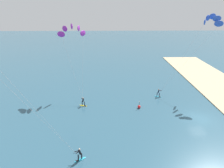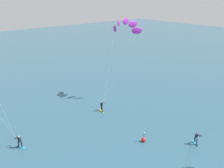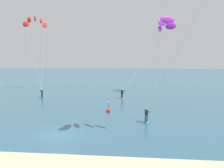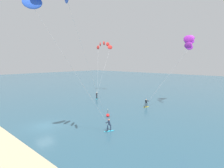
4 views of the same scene
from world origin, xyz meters
The scene contains 5 objects.
ground_plane centered at (0.00, 0.00, 0.00)m, with size 240.00×240.00×0.00m, color #2D566B.
kitesurfer_nearshore centered at (10.97, -4.36, 14.02)m, with size 5.74×11.66×15.81m.
kitesurfer_mid_water centered at (-11.96, 24.02, 13.09)m, with size 6.11×8.23×14.84m.
kitesurfer_far_out centered at (11.68, 21.79, 12.26)m, with size 9.14×6.02×13.99m.
marker_buoy centered at (3.67, 9.41, 0.30)m, with size 0.56×0.56×1.38m.
Camera 4 is at (24.82, -12.47, 9.33)m, focal length 29.76 mm.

